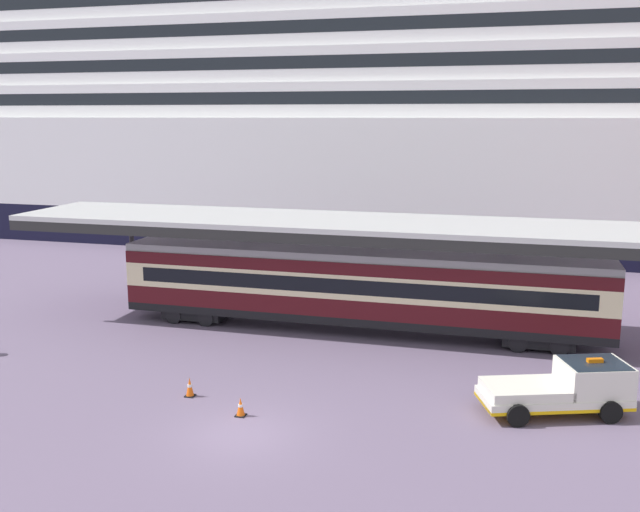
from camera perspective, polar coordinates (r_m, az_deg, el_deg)
The scene contains 7 objects.
ground_plane at distance 24.74m, azimuth -6.36°, elevation -14.07°, with size 400.00×400.00×0.00m, color slate.
cruise_ship at distance 71.20m, azimuth -7.05°, elevation 12.89°, with size 172.66×29.53×37.71m.
platform_canopy at distance 34.59m, azimuth 3.29°, elevation 2.48°, with size 35.58×6.24×5.52m.
train_carriage at distance 34.76m, azimuth 3.09°, elevation -2.47°, with size 23.82×2.81×4.11m.
service_truck at distance 27.33m, azimuth 19.37°, elevation -9.90°, with size 5.58×3.68×2.02m.
traffic_cone_near at distance 25.95m, azimuth -6.43°, elevation -12.02°, with size 0.36×0.36×0.68m.
traffic_cone_mid at distance 27.89m, azimuth -10.46°, elevation -10.36°, with size 0.36×0.36×0.75m.
Camera 1 is at (8.42, -20.73, 10.56)m, focal length 39.65 mm.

